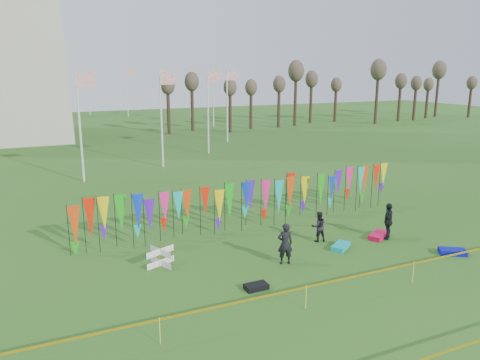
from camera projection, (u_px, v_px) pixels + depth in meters
name	position (u px, v px, depth m)	size (l,w,h in m)	color
ground	(321.00, 278.00, 18.71)	(160.00, 160.00, 0.00)	#234D15
banner_row	(252.00, 196.00, 24.65)	(18.64, 0.64, 2.48)	black
caution_tape_near	(346.00, 280.00, 16.83)	(26.00, 0.02, 0.90)	#ECC304
caution_tape_far	(453.00, 351.00, 12.61)	(26.00, 0.02, 0.90)	#ECC304
tree_line	(336.00, 82.00, 69.06)	(53.92, 1.92, 7.84)	#3C2B1E
box_kite	(161.00, 257.00, 19.78)	(0.72, 0.72, 0.80)	red
person_left	(285.00, 244.00, 19.92)	(0.66, 0.48, 1.82)	black
person_mid	(318.00, 226.00, 22.55)	(0.73, 0.45, 1.50)	black
person_right	(388.00, 221.00, 22.84)	(1.07, 0.61, 1.82)	black
kite_bag_turquoise	(341.00, 246.00, 21.74)	(1.14, 0.57, 0.23)	#0BA9AF
kite_bag_blue	(452.00, 252.00, 21.10)	(1.15, 0.60, 0.24)	#090FA1
kite_bag_red	(378.00, 235.00, 23.14)	(1.31, 0.60, 0.24)	#D10D40
kite_bag_black	(256.00, 287.00, 17.78)	(0.88, 0.51, 0.20)	black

